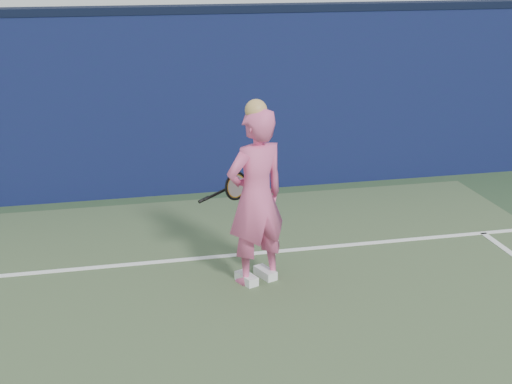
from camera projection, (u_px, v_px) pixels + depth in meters
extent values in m
cube|color=#0E193E|center=(76.00, 110.00, 9.67)|extent=(24.00, 0.40, 2.50)
cube|color=black|center=(68.00, 11.00, 9.25)|extent=(24.00, 0.42, 0.10)
imported|color=#E1578E|center=(256.00, 197.00, 7.21)|extent=(0.79, 0.66, 1.85)
sphere|color=tan|center=(256.00, 110.00, 6.92)|extent=(0.22, 0.22, 0.22)
cube|color=white|center=(265.00, 273.00, 7.55)|extent=(0.22, 0.30, 0.10)
cube|color=white|center=(247.00, 279.00, 7.43)|extent=(0.22, 0.30, 0.10)
torus|color=black|center=(236.00, 186.00, 7.55)|extent=(0.29, 0.21, 0.31)
torus|color=gold|center=(236.00, 186.00, 7.55)|extent=(0.24, 0.16, 0.26)
cylinder|color=beige|center=(236.00, 186.00, 7.55)|extent=(0.23, 0.15, 0.25)
cylinder|color=black|center=(216.00, 194.00, 7.48)|extent=(0.28, 0.13, 0.10)
cylinder|color=black|center=(204.00, 200.00, 7.44)|extent=(0.13, 0.08, 0.07)
cube|color=white|center=(82.00, 269.00, 7.75)|extent=(11.00, 0.08, 0.01)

